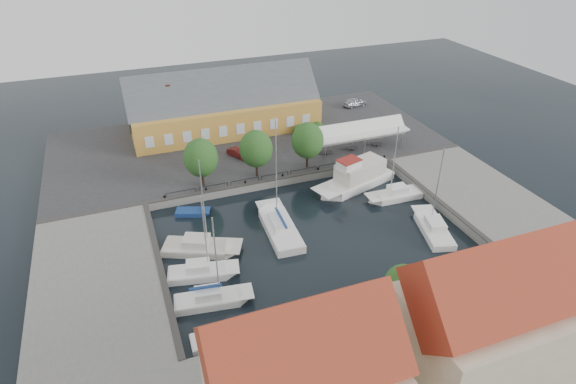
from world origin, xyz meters
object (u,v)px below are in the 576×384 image
object	(u,v)px
west_boat_b	(200,249)
west_boat_c	(202,274)
car_red	(239,153)
launch_sw	(220,339)
trawler	(356,179)
car_silver	(355,102)
warehouse	(220,109)
east_boat_c	(433,229)
center_sailboat	(280,228)
east_boat_a	(395,196)
launch_nw	(192,213)
west_boat_d	(212,301)
tent_canopy	(359,132)

from	to	relation	value
west_boat_b	west_boat_c	xyz separation A→B (m)	(-0.69, -4.00, 0.00)
car_red	launch_sw	size ratio (longest dim) A/B	0.69
trawler	car_silver	bearing A→B (deg)	62.96
warehouse	car_silver	xyz separation A→B (m)	(24.11, 1.65, -2.70)
east_boat_c	car_red	bearing A→B (deg)	123.72
car_red	center_sailboat	size ratio (longest dim) A/B	0.27
west_boat_c	east_boat_a	bearing A→B (deg)	13.12
car_silver	launch_nw	size ratio (longest dim) A/B	1.00
warehouse	launch_sw	world-z (taller)	warehouse
warehouse	launch_sw	distance (m)	41.99
east_boat_a	west_boat_c	size ratio (longest dim) A/B	1.06
car_red	launch_nw	xyz separation A→B (m)	(-8.67, -10.43, -1.51)
car_red	west_boat_b	world-z (taller)	west_boat_b
west_boat_b	launch_sw	size ratio (longest dim) A/B	2.15
trawler	launch_nw	distance (m)	21.08
east_boat_a	west_boat_b	bearing A→B (deg)	-175.58
east_boat_a	west_boat_b	xyz separation A→B (m)	(-24.62, -1.90, -0.00)
launch_nw	car_red	bearing A→B (deg)	50.28
car_red	launch_sw	bearing A→B (deg)	-138.65
car_red	west_boat_b	bearing A→B (deg)	-147.57
west_boat_d	tent_canopy	bearing A→B (deg)	39.77
tent_canopy	launch_sw	world-z (taller)	tent_canopy
launch_sw	car_silver	bearing A→B (deg)	50.77
tent_canopy	launch_sw	distance (m)	38.00
tent_canopy	west_boat_c	world-z (taller)	west_boat_c
trawler	tent_canopy	bearing A→B (deg)	60.66
west_boat_d	launch_sw	size ratio (longest dim) A/B	1.87
warehouse	west_boat_d	size ratio (longest dim) A/B	2.90
center_sailboat	east_boat_c	world-z (taller)	center_sailboat
east_boat_a	east_boat_c	xyz separation A→B (m)	(0.19, -7.58, -0.00)
east_boat_a	launch_sw	world-z (taller)	east_boat_a
center_sailboat	west_boat_c	bearing A→B (deg)	-155.54
trawler	west_boat_d	bearing A→B (deg)	-147.08
west_boat_b	launch_sw	bearing A→B (deg)	-94.37
west_boat_b	west_boat_d	distance (m)	8.03
warehouse	east_boat_a	xyz separation A→B (m)	(15.29, -26.04, -4.17)
warehouse	car_red	size ratio (longest dim) A/B	7.85
east_boat_a	tent_canopy	bearing A→B (deg)	83.88
east_boat_c	west_boat_b	xyz separation A→B (m)	(-24.81, 5.68, 0.00)
trawler	east_boat_a	xyz separation A→B (m)	(3.03, -4.47, -0.75)
tent_canopy	car_red	bearing A→B (deg)	167.85
tent_canopy	west_boat_b	world-z (taller)	west_boat_b
warehouse	launch_nw	world-z (taller)	warehouse
tent_canopy	launch_sw	xyz separation A→B (m)	(-26.89, -26.62, -3.59)
center_sailboat	west_boat_d	xyz separation A→B (m)	(-9.58, -8.40, -0.09)
car_red	east_boat_a	world-z (taller)	east_boat_a
west_boat_c	launch_nw	bearing A→B (deg)	83.71
launch_nw	launch_sw	bearing A→B (deg)	-94.35
car_silver	car_red	distance (m)	27.00
trawler	launch_nw	world-z (taller)	trawler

